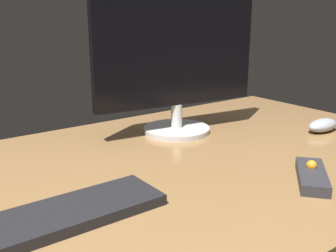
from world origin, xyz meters
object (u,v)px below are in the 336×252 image
object	(u,v)px
keyboard	(34,224)
media_remote	(312,175)
monitor	(177,59)
computer_mouse	(323,125)

from	to	relation	value
keyboard	media_remote	bearing A→B (deg)	-16.18
monitor	keyboard	size ratio (longest dim) A/B	1.11
monitor	keyboard	world-z (taller)	monitor
monitor	media_remote	world-z (taller)	monitor
computer_mouse	monitor	bearing A→B (deg)	144.51
monitor	media_remote	xyz separation A→B (cm)	(1.28, -44.44, -19.96)
computer_mouse	media_remote	bearing A→B (deg)	-150.12
keyboard	computer_mouse	world-z (taller)	computer_mouse
media_remote	computer_mouse	bearing A→B (deg)	-10.02
keyboard	computer_mouse	size ratio (longest dim) A/B	3.86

